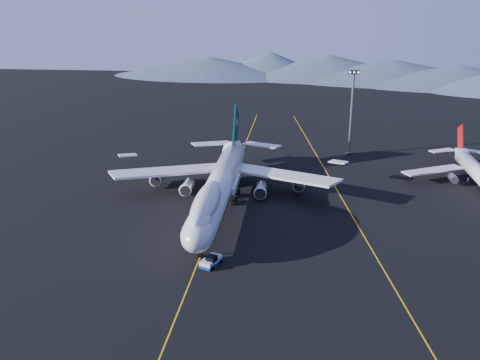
# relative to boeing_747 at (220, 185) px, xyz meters

# --- Properties ---
(ground) EXTENTS (500.00, 500.00, 0.00)m
(ground) POSITION_rel_boeing_747_xyz_m (-0.00, -0.03, -5.81)
(ground) COLOR black
(ground) RESTS_ON ground
(taxiway_line_main) EXTENTS (0.25, 220.00, 0.01)m
(taxiway_line_main) POSITION_rel_boeing_747_xyz_m (-0.00, -0.03, -5.80)
(taxiway_line_main) COLOR #EDAA0D
(taxiway_line_main) RESTS_ON ground
(taxiway_line_side) EXTENTS (28.08, 198.09, 0.01)m
(taxiway_line_side) POSITION_rel_boeing_747_xyz_m (30.00, 9.97, -5.80)
(taxiway_line_side) COLOR #EDAA0D
(taxiway_line_side) RESTS_ON ground
(boeing_747) EXTENTS (59.62, 72.43, 19.37)m
(boeing_747) POSITION_rel_boeing_747_xyz_m (0.00, 0.00, 0.00)
(boeing_747) COLOR silver
(boeing_747) RESTS_ON ground
(pushback_tug) EXTENTS (4.18, 5.59, 2.18)m
(pushback_tug) POSITION_rel_boeing_747_xyz_m (2.68, -29.53, -5.13)
(pushback_tug) COLOR silver
(pushback_tug) RESTS_ON ground
(second_jet) EXTENTS (39.94, 45.12, 12.84)m
(second_jet) POSITION_rel_boeing_747_xyz_m (66.91, 23.20, -1.93)
(second_jet) COLOR silver
(second_jet) RESTS_ON ground
(floodlight_mast) EXTENTS (3.36, 2.52, 27.20)m
(floodlight_mast) POSITION_rel_boeing_747_xyz_m (35.00, 51.66, 7.97)
(floodlight_mast) COLOR black
(floodlight_mast) RESTS_ON ground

